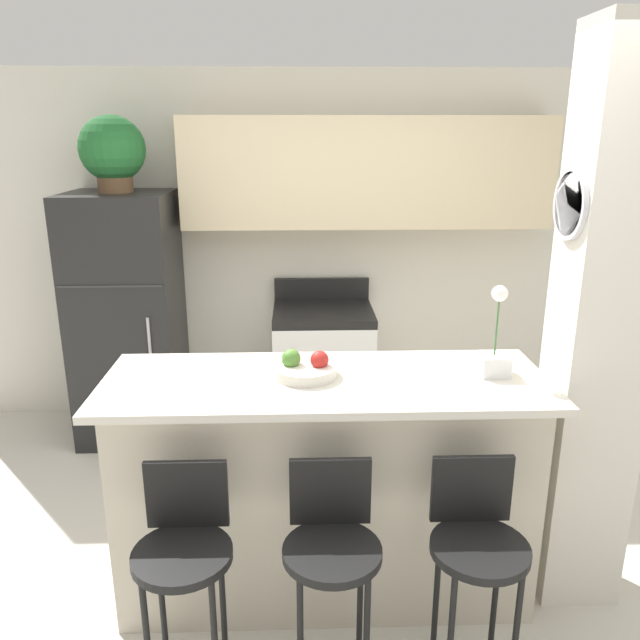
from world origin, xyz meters
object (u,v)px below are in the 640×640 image
bar_stool_mid (332,549)px  fruit_bowl (305,368)px  orchid_vase (495,352)px  potted_plant_on_fridge (112,151)px  stove_range (323,368)px  bar_stool_left (184,552)px  refrigerator (128,318)px  bar_stool_right (477,546)px

bar_stool_mid → fruit_bowl: bearing=98.6°
bar_stool_mid → orchid_vase: (0.75, 0.59, 0.57)m
potted_plant_on_fridge → orchid_vase: potted_plant_on_fridge is taller
potted_plant_on_fridge → fruit_bowl: potted_plant_on_fridge is taller
stove_range → bar_stool_left: stove_range is taller
bar_stool_left → bar_stool_mid: 0.55m
refrigerator → stove_range: size_ratio=1.62×
refrigerator → orchid_vase: 2.66m
bar_stool_right → fruit_bowl: bearing=137.0°
refrigerator → potted_plant_on_fridge: potted_plant_on_fridge is taller
bar_stool_right → potted_plant_on_fridge: potted_plant_on_fridge is taller
bar_stool_left → stove_range: bearing=75.1°
stove_range → bar_stool_mid: stove_range is taller
bar_stool_right → potted_plant_on_fridge: (-1.87, 2.24, 1.38)m
fruit_bowl → bar_stool_mid: bearing=-81.4°
refrigerator → bar_stool_right: bearing=-50.2°
stove_range → bar_stool_mid: (-0.06, -2.28, 0.16)m
bar_stool_mid → orchid_vase: bearing=37.9°
stove_range → bar_stool_right: 2.33m
refrigerator → fruit_bowl: 2.06m
refrigerator → bar_stool_right: size_ratio=1.86×
refrigerator → orchid_vase: (2.07, -1.65, 0.32)m
bar_stool_left → fruit_bowl: bearing=52.3°
bar_stool_mid → potted_plant_on_fridge: 2.94m
stove_range → potted_plant_on_fridge: bearing=-178.3°
bar_stool_left → potted_plant_on_fridge: (-0.76, 2.24, 1.38)m
bar_stool_right → refrigerator: bearing=129.8°
orchid_vase → stove_range: bearing=112.4°
refrigerator → orchid_vase: bearing=-38.6°
stove_range → bar_stool_right: stove_range is taller
stove_range → bar_stool_left: size_ratio=1.15×
bar_stool_right → stove_range: bearing=102.2°
stove_range → bar_stool_right: (0.49, -2.28, 0.16)m
bar_stool_left → bar_stool_right: 1.10m
stove_range → potted_plant_on_fridge: size_ratio=2.18×
stove_range → bar_stool_mid: bearing=-91.4°
bar_stool_left → bar_stool_right: (1.10, 0.00, 0.00)m
potted_plant_on_fridge → refrigerator: bearing=-62.7°
fruit_bowl → orchid_vase: bearing=-0.7°
orchid_vase → bar_stool_mid: bearing=-142.1°
fruit_bowl → refrigerator: bearing=126.8°
bar_stool_left → fruit_bowl: 0.90m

